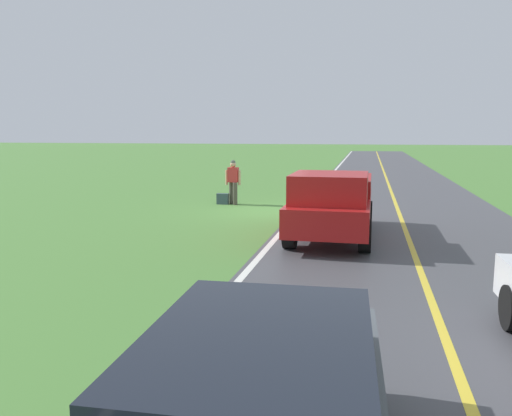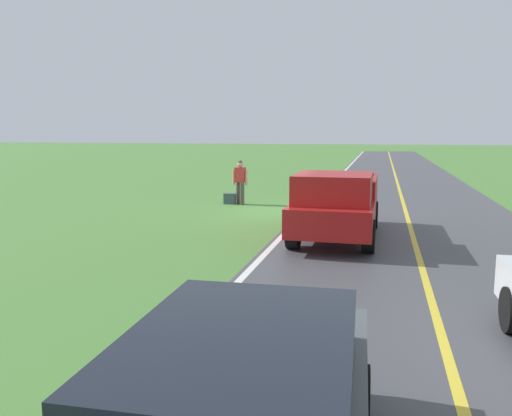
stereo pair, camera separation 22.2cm
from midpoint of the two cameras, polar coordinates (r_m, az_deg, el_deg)
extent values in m
plane|color=#4C7F38|center=(18.61, 1.18, -0.38)|extent=(200.00, 200.00, 0.00)
cube|color=#47474C|center=(18.30, 15.27, -0.82)|extent=(7.34, 120.00, 0.00)
cube|color=silver|center=(18.44, 4.37, -0.47)|extent=(0.16, 117.60, 0.00)
cube|color=gold|center=(18.30, 15.27, -0.81)|extent=(0.14, 117.60, 0.00)
cylinder|color=#4C473D|center=(20.24, -2.63, 1.59)|extent=(0.18, 0.18, 0.88)
cylinder|color=#4C473D|center=(20.53, -3.04, 1.68)|extent=(0.18, 0.18, 0.88)
cube|color=red|center=(20.31, -2.85, 3.68)|extent=(0.40, 0.27, 0.58)
sphere|color=tan|center=(20.28, -2.86, 4.82)|extent=(0.23, 0.23, 0.23)
sphere|color=#4C564C|center=(20.28, -2.86, 5.03)|extent=(0.20, 0.20, 0.20)
cube|color=black|center=(20.50, -2.70, 3.81)|extent=(0.32, 0.21, 0.44)
cylinder|color=tan|center=(20.23, -2.16, 3.35)|extent=(0.10, 0.10, 0.58)
cylinder|color=tan|center=(20.38, -3.57, 3.38)|extent=(0.10, 0.10, 0.58)
cube|color=#384C56|center=(20.49, -4.00, 1.02)|extent=(0.46, 0.21, 0.42)
cube|color=#B21919|center=(14.24, 8.03, -0.13)|extent=(2.06, 5.42, 0.70)
cube|color=#B21919|center=(12.98, 7.65, 2.21)|extent=(1.86, 2.18, 0.72)
cube|color=black|center=(12.97, 7.66, 2.53)|extent=(1.69, 1.31, 0.43)
cube|color=#B21919|center=(15.20, 11.96, 2.49)|extent=(0.13, 3.02, 0.45)
cube|color=#B21919|center=(15.34, 4.92, 2.70)|extent=(0.13, 3.02, 0.45)
cube|color=#B21919|center=(16.74, 8.83, 3.11)|extent=(1.84, 0.12, 0.45)
cylinder|color=black|center=(12.53, 11.42, -3.01)|extent=(0.31, 0.80, 0.80)
cylinder|color=black|center=(12.70, 3.27, -2.70)|extent=(0.31, 0.80, 0.80)
cylinder|color=black|center=(15.78, 11.74, -0.67)|extent=(0.31, 0.80, 0.80)
cylinder|color=black|center=(15.91, 5.25, -0.46)|extent=(0.31, 0.80, 0.80)
cube|color=black|center=(3.95, -1.38, -16.55)|extent=(1.71, 2.43, 0.46)
cylinder|color=black|center=(5.34, 10.96, -19.88)|extent=(0.26, 0.67, 0.66)
cylinder|color=black|center=(5.57, -7.70, -18.55)|extent=(0.26, 0.67, 0.66)
camera|label=1|loc=(0.11, -90.70, -0.10)|focal=36.27mm
camera|label=2|loc=(0.11, 89.30, 0.10)|focal=36.27mm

